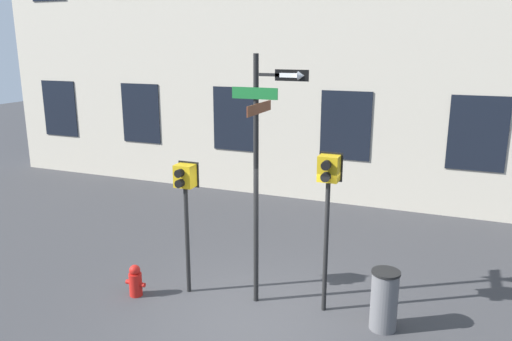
# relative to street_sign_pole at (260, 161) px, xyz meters

# --- Properties ---
(ground_plane) EXTENTS (60.00, 60.00, 0.00)m
(ground_plane) POSITION_rel_street_sign_pole_xyz_m (0.15, -0.61, -2.63)
(ground_plane) COLOR #38383A
(street_sign_pole) EXTENTS (1.30, 1.04, 4.41)m
(street_sign_pole) POSITION_rel_street_sign_pole_xyz_m (0.00, 0.00, 0.00)
(street_sign_pole) COLOR black
(street_sign_pole) RESTS_ON ground_plane
(pedestrian_signal_left) EXTENTS (0.40, 0.40, 2.50)m
(pedestrian_signal_left) POSITION_rel_street_sign_pole_xyz_m (-1.39, -0.15, -0.64)
(pedestrian_signal_left) COLOR black
(pedestrian_signal_left) RESTS_ON ground_plane
(pedestrian_signal_right) EXTENTS (0.40, 0.40, 2.82)m
(pedestrian_signal_right) POSITION_rel_street_sign_pole_xyz_m (1.16, 0.14, -0.39)
(pedestrian_signal_right) COLOR black
(pedestrian_signal_right) RESTS_ON ground_plane
(fire_hydrant) EXTENTS (0.40, 0.24, 0.61)m
(fire_hydrant) POSITION_rel_street_sign_pole_xyz_m (-2.22, -0.65, -2.34)
(fire_hydrant) COLOR red
(fire_hydrant) RESTS_ON ground_plane
(trash_bin) EXTENTS (0.47, 0.47, 1.03)m
(trash_bin) POSITION_rel_street_sign_pole_xyz_m (2.21, -0.07, -2.11)
(trash_bin) COLOR #59595B
(trash_bin) RESTS_ON ground_plane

